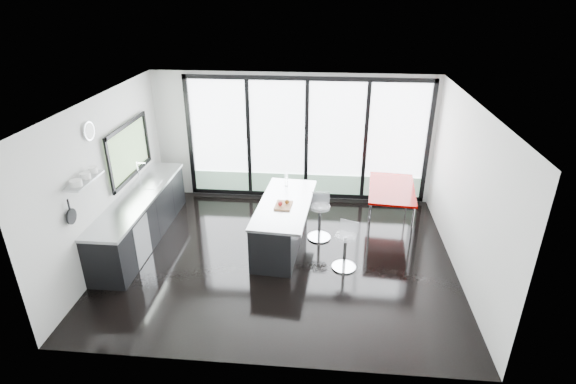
# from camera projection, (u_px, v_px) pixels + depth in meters

# --- Properties ---
(floor) EXTENTS (6.00, 5.00, 0.00)m
(floor) POSITION_uv_depth(u_px,v_px,m) (281.00, 257.00, 8.01)
(floor) COLOR black
(floor) RESTS_ON ground
(ceiling) EXTENTS (6.00, 5.00, 0.00)m
(ceiling) POSITION_uv_depth(u_px,v_px,m) (280.00, 102.00, 6.82)
(ceiling) COLOR white
(ceiling) RESTS_ON wall_back
(wall_back) EXTENTS (6.00, 0.09, 2.80)m
(wall_back) POSITION_uv_depth(u_px,v_px,m) (305.00, 145.00, 9.67)
(wall_back) COLOR beige
(wall_back) RESTS_ON ground
(wall_front) EXTENTS (6.00, 0.00, 2.80)m
(wall_front) POSITION_uv_depth(u_px,v_px,m) (257.00, 275.00, 5.16)
(wall_front) COLOR beige
(wall_front) RESTS_ON ground
(wall_left) EXTENTS (0.26, 5.00, 2.80)m
(wall_left) POSITION_uv_depth(u_px,v_px,m) (113.00, 165.00, 7.84)
(wall_left) COLOR beige
(wall_left) RESTS_ON ground
(wall_right) EXTENTS (0.00, 5.00, 2.80)m
(wall_right) POSITION_uv_depth(u_px,v_px,m) (467.00, 193.00, 7.17)
(wall_right) COLOR beige
(wall_right) RESTS_ON ground
(counter_cabinets) EXTENTS (0.69, 3.24, 1.36)m
(counter_cabinets) POSITION_uv_depth(u_px,v_px,m) (141.00, 217.00, 8.39)
(counter_cabinets) COLOR black
(counter_cabinets) RESTS_ON floor
(island) EXTENTS (1.06, 2.20, 1.14)m
(island) POSITION_uv_depth(u_px,v_px,m) (281.00, 223.00, 8.23)
(island) COLOR black
(island) RESTS_ON floor
(bar_stool_near) EXTENTS (0.54, 0.54, 0.66)m
(bar_stool_near) POSITION_uv_depth(u_px,v_px,m) (345.00, 251.00, 7.58)
(bar_stool_near) COLOR silver
(bar_stool_near) RESTS_ON floor
(bar_stool_far) EXTENTS (0.44, 0.44, 0.70)m
(bar_stool_far) POSITION_uv_depth(u_px,v_px,m) (320.00, 222.00, 8.46)
(bar_stool_far) COLOR silver
(bar_stool_far) RESTS_ON floor
(red_table) EXTENTS (1.01, 1.60, 0.82)m
(red_table) POSITION_uv_depth(u_px,v_px,m) (390.00, 206.00, 8.92)
(red_table) COLOR #7D0100
(red_table) RESTS_ON floor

